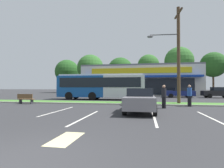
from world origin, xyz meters
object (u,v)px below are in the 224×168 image
Objects in this scene: city_bus at (101,86)px; pedestrian_near_bench at (189,96)px; car_4 at (140,100)px; bus_stop_bench at (26,99)px; car_1 at (180,92)px; utility_pole at (177,52)px; pedestrian_by_pole at (164,97)px; car_3 at (217,92)px; car_0 at (91,92)px.

city_bus is 11.45m from pedestrian_near_bench.
bus_stop_bench is at bearing -108.55° from car_4.
car_1 is 17.98m from car_4.
pedestrian_by_pole is at bearing -114.28° from utility_pole.
car_3 is 15.10m from pedestrian_near_bench.
car_3 is at bearing -178.34° from car_0.
utility_pole is 4.38m from pedestrian_near_bench.
bus_stop_bench is at bearing 79.38° from car_0.
car_1 reaches higher than car_4.
car_4 is at bearing -64.59° from city_bus.
car_3 is (21.83, 13.76, 0.31)m from bus_stop_bench.
pedestrian_near_bench is at bearing 133.96° from car_0.
utility_pole is 14.97m from bus_stop_bench.
utility_pole is 7.75m from car_4.
pedestrian_by_pole is at bearing 58.59° from car_3.
bus_stop_bench is 0.35× the size of car_0.
bus_stop_bench is at bearing -171.66° from utility_pole.
car_0 is at bearing 1.07° from car_1.
pedestrian_by_pole is at bearing 75.71° from car_1.
bus_stop_bench is 0.89× the size of pedestrian_near_bench.
utility_pole is 2.11× the size of car_1.
pedestrian_by_pole reaches higher than car_4.
city_bus is 2.60× the size of car_1.
bus_stop_bench is 14.86m from pedestrian_near_bench.
pedestrian_by_pole is at bearing 125.13° from car_0.
pedestrian_near_bench reaches higher than bus_stop_bench.
utility_pole is 5.42m from pedestrian_by_pole.
pedestrian_near_bench is (9.20, -6.75, -0.86)m from city_bus.
car_1 is at bearing -140.64° from bus_stop_bench.
car_1 is 2.43× the size of pedestrian_by_pole.
car_4 is (-10.88, -17.43, -0.03)m from car_3.
car_4 is 2.56× the size of pedestrian_by_pole.
city_bus is at bearing -128.44° from bus_stop_bench.
city_bus is at bearing -153.86° from car_4.
car_0 is at bearing 119.56° from pedestrian_near_bench.
bus_stop_bench is at bearing 167.00° from pedestrian_near_bench.
car_3 is 20.55m from car_4.
utility_pole reaches higher than car_0.
car_0 is at bearing 144.28° from pedestrian_by_pole.
car_0 reaches higher than car_1.
city_bus reaches higher than car_0.
utility_pole is 2.01× the size of car_4.
bus_stop_bench is 11.55m from car_4.
pedestrian_by_pole reaches higher than car_0.
pedestrian_near_bench is (12.38, -12.83, 0.11)m from car_0.
car_3 is at bearing -147.78° from bus_stop_bench.
pedestrian_by_pole is (-1.51, -3.34, -3.99)m from utility_pole.
city_bus is at bearing 117.57° from car_0.
pedestrian_near_bench is at bearing -68.08° from utility_pole.
car_4 is at bearing 72.32° from car_1.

